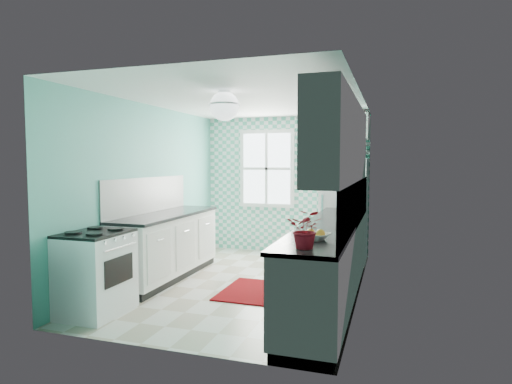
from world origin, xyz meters
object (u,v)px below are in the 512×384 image
(ceiling_light, at_px, (224,106))
(potted_plant, at_px, (306,229))
(fruit_bowl, at_px, (315,236))
(sink, at_px, (340,216))
(microwave, at_px, (345,149))
(stove, at_px, (96,272))
(fridge, at_px, (344,210))

(ceiling_light, xyz_separation_m, potted_plant, (1.20, -1.15, -1.21))
(fruit_bowl, bearing_deg, sink, 89.88)
(sink, relative_size, microwave, 0.97)
(sink, xyz_separation_m, microwave, (-0.09, 1.34, 0.95))
(ceiling_light, height_order, microwave, ceiling_light)
(stove, relative_size, potted_plant, 2.66)
(ceiling_light, bearing_deg, fruit_bowl, -31.21)
(ceiling_light, relative_size, sink, 0.66)
(ceiling_light, distance_m, sink, 2.24)
(microwave, bearing_deg, sink, 92.15)
(fruit_bowl, relative_size, microwave, 0.51)
(sink, relative_size, potted_plant, 1.58)
(sink, bearing_deg, potted_plant, -88.11)
(fridge, xyz_separation_m, stove, (-2.31, -3.42, -0.40))
(fridge, height_order, stove, fridge)
(stove, relative_size, fruit_bowl, 3.24)
(stove, bearing_deg, fruit_bowl, 3.19)
(ceiling_light, bearing_deg, potted_plant, -43.89)
(fridge, distance_m, microwave, 1.02)
(fridge, distance_m, stove, 4.15)
(ceiling_light, distance_m, fruit_bowl, 1.95)
(potted_plant, bearing_deg, microwave, 91.37)
(stove, bearing_deg, potted_plant, -6.97)
(sink, height_order, potted_plant, sink)
(ceiling_light, bearing_deg, stove, -145.88)
(stove, xyz_separation_m, microwave, (2.31, 3.42, 1.41))
(sink, bearing_deg, fridge, 96.03)
(potted_plant, bearing_deg, ceiling_light, 136.11)
(fridge, xyz_separation_m, fruit_bowl, (0.09, -3.34, 0.11))
(fridge, bearing_deg, microwave, 56.52)
(potted_plant, bearing_deg, fruit_bowl, 90.00)
(fridge, bearing_deg, fruit_bowl, -85.69)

